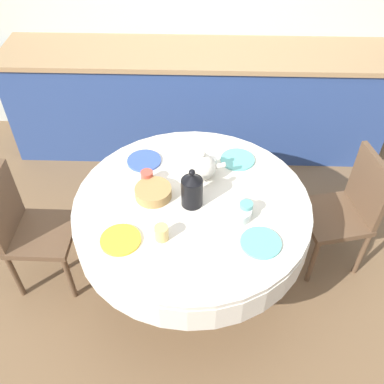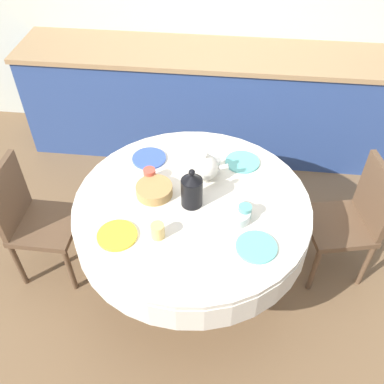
{
  "view_description": "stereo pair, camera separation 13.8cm",
  "coord_description": "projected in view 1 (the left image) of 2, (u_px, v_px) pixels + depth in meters",
  "views": [
    {
      "loc": [
        0.06,
        -1.74,
        2.51
      ],
      "look_at": [
        0.0,
        0.0,
        0.83
      ],
      "focal_mm": 40.0,
      "sensor_mm": 36.0,
      "label": 1
    },
    {
      "loc": [
        0.19,
        -1.73,
        2.51
      ],
      "look_at": [
        0.0,
        0.0,
        0.83
      ],
      "focal_mm": 40.0,
      "sensor_mm": 36.0,
      "label": 2
    }
  ],
  "objects": [
    {
      "name": "plate_near_left",
      "position": [
        121.0,
        240.0,
        2.26
      ],
      "size": [
        0.22,
        0.22,
        0.01
      ],
      "primitive_type": "cylinder",
      "color": "yellow",
      "rests_on": "dining_table"
    },
    {
      "name": "dining_table",
      "position": [
        192.0,
        216.0,
        2.56
      ],
      "size": [
        1.39,
        1.39,
        0.75
      ],
      "color": "brown",
      "rests_on": "ground_plane"
    },
    {
      "name": "plate_near_right",
      "position": [
        261.0,
        243.0,
        2.24
      ],
      "size": [
        0.22,
        0.22,
        0.01
      ],
      "primitive_type": "cylinder",
      "color": "#60BCB7",
      "rests_on": "dining_table"
    },
    {
      "name": "cup_near_right",
      "position": [
        246.0,
        209.0,
        2.37
      ],
      "size": [
        0.07,
        0.07,
        0.09
      ],
      "primitive_type": "cylinder",
      "color": "#5BA39E",
      "rests_on": "dining_table"
    },
    {
      "name": "coffee_carafe",
      "position": [
        193.0,
        190.0,
        2.39
      ],
      "size": [
        0.12,
        0.12,
        0.26
      ],
      "color": "black",
      "rests_on": "dining_table"
    },
    {
      "name": "chair_right",
      "position": [
        28.0,
        226.0,
        2.68
      ],
      "size": [
        0.4,
        0.4,
        0.88
      ],
      "rotation": [
        0.0,
        0.0,
        -1.58
      ],
      "color": "brown",
      "rests_on": "ground_plane"
    },
    {
      "name": "cup_near_left",
      "position": [
        162.0,
        233.0,
        2.25
      ],
      "size": [
        0.07,
        0.07,
        0.09
      ],
      "primitive_type": "cylinder",
      "color": "#DBB766",
      "rests_on": "dining_table"
    },
    {
      "name": "kitchen_counter",
      "position": [
        198.0,
        101.0,
        3.77
      ],
      "size": [
        3.24,
        0.64,
        0.93
      ],
      "color": "#2D4784",
      "rests_on": "ground_plane"
    },
    {
      "name": "plate_far_left",
      "position": [
        144.0,
        161.0,
        2.73
      ],
      "size": [
        0.22,
        0.22,
        0.01
      ],
      "primitive_type": "cylinder",
      "color": "#3856AD",
      "rests_on": "dining_table"
    },
    {
      "name": "cup_far_right",
      "position": [
        211.0,
        164.0,
        2.65
      ],
      "size": [
        0.07,
        0.07,
        0.09
      ],
      "primitive_type": "cylinder",
      "color": "white",
      "rests_on": "dining_table"
    },
    {
      "name": "fruit_bowl",
      "position": [
        236.0,
        212.0,
        2.37
      ],
      "size": [
        0.18,
        0.18,
        0.06
      ],
      "primitive_type": "cylinder",
      "color": "silver",
      "rests_on": "dining_table"
    },
    {
      "name": "bread_basket",
      "position": [
        153.0,
        192.0,
        2.48
      ],
      "size": [
        0.21,
        0.21,
        0.06
      ],
      "primitive_type": "cylinder",
      "color": "#AD844C",
      "rests_on": "dining_table"
    },
    {
      "name": "cup_far_left",
      "position": [
        147.0,
        177.0,
        2.56
      ],
      "size": [
        0.07,
        0.07,
        0.09
      ],
      "primitive_type": "cylinder",
      "color": "#CC4C3D",
      "rests_on": "dining_table"
    },
    {
      "name": "teapot",
      "position": [
        203.0,
        167.0,
        2.55
      ],
      "size": [
        0.22,
        0.16,
        0.21
      ],
      "color": "silver",
      "rests_on": "dining_table"
    },
    {
      "name": "ground_plane",
      "position": [
        192.0,
        277.0,
        2.99
      ],
      "size": [
        12.0,
        12.0,
        0.0
      ],
      "primitive_type": "plane",
      "color": "brown"
    },
    {
      "name": "chair_left",
      "position": [
        347.0,
        208.0,
        2.8
      ],
      "size": [
        0.48,
        0.48,
        0.88
      ],
      "rotation": [
        0.0,
        0.0,
        -4.48
      ],
      "color": "brown",
      "rests_on": "ground_plane"
    },
    {
      "name": "plate_far_right",
      "position": [
        238.0,
        160.0,
        2.74
      ],
      "size": [
        0.22,
        0.22,
        0.01
      ],
      "primitive_type": "cylinder",
      "color": "#60BCB7",
      "rests_on": "dining_table"
    }
  ]
}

